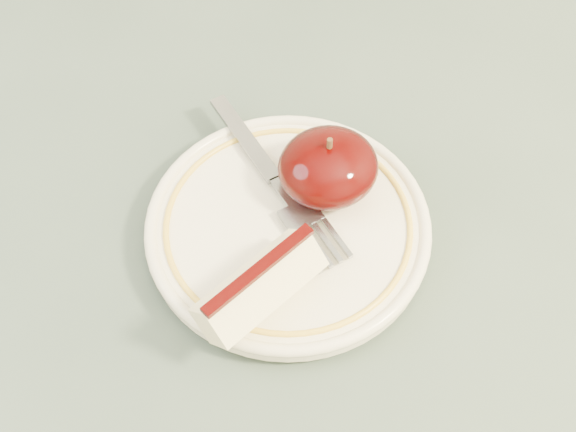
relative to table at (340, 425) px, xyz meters
name	(u,v)px	position (x,y,z in m)	size (l,w,h in m)	color
table	(340,425)	(0.00, 0.00, 0.00)	(0.90, 0.90, 0.75)	brown
plate	(288,227)	(0.01, 0.11, 0.10)	(0.20, 0.20, 0.02)	#F5EECE
apple_half	(328,167)	(0.04, 0.13, 0.13)	(0.07, 0.07, 0.05)	black
apple_wedge	(260,286)	(-0.03, 0.06, 0.13)	(0.10, 0.07, 0.04)	#FBF0B9
fork	(276,181)	(0.01, 0.15, 0.11)	(0.04, 0.17, 0.00)	gray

